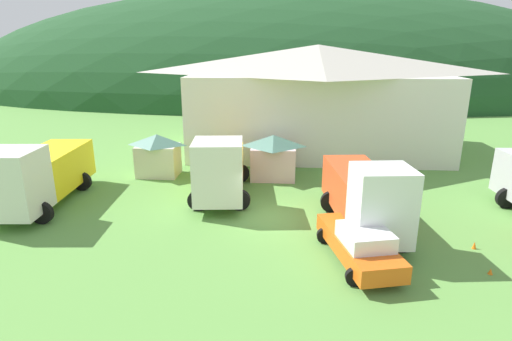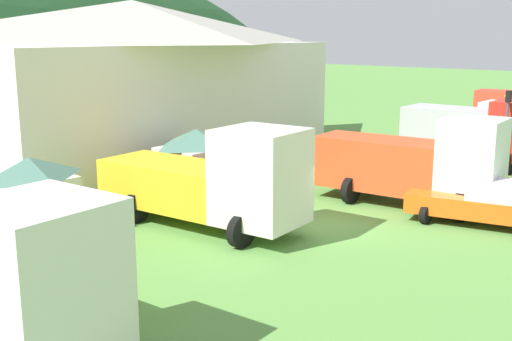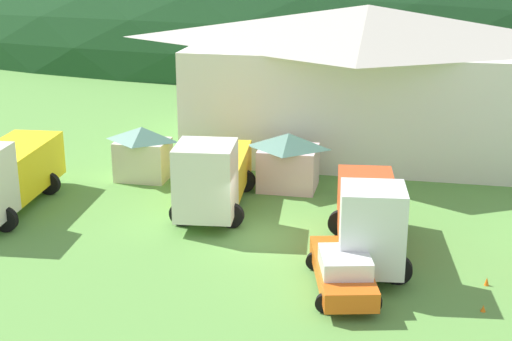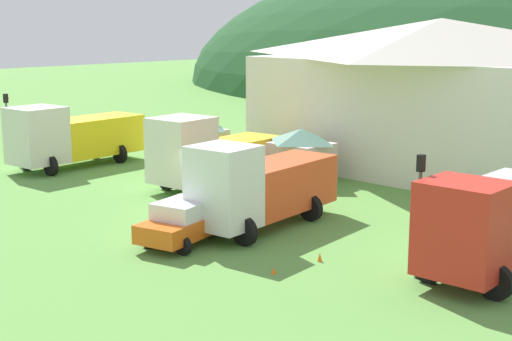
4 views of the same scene
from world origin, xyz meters
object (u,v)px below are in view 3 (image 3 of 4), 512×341
at_px(play_shed_cream, 143,152).
at_px(play_shed_pink, 288,160).
at_px(heavy_rig_striped, 213,175).
at_px(traffic_cone_near_pickup, 483,311).
at_px(flatbed_truck_yellow, 1,174).
at_px(traffic_cone_mid_row, 486,285).
at_px(service_pickup_orange, 343,270).
at_px(depot_building, 366,77).
at_px(heavy_rig_white, 369,216).

relative_size(play_shed_cream, play_shed_pink, 0.93).
xyz_separation_m(play_shed_cream, play_shed_pink, (7.65, 0.04, 0.03)).
distance_m(heavy_rig_striped, traffic_cone_near_pickup, 13.80).
bearing_deg(traffic_cone_near_pickup, play_shed_pink, 127.06).
bearing_deg(flatbed_truck_yellow, play_shed_pink, 111.61).
xyz_separation_m(play_shed_pink, traffic_cone_mid_row, (8.90, -9.34, -1.47)).
distance_m(flatbed_truck_yellow, service_pickup_orange, 16.80).
distance_m(depot_building, flatbed_truck_yellow, 20.97).
xyz_separation_m(flatbed_truck_yellow, traffic_cone_mid_row, (21.20, -3.35, -1.85)).
xyz_separation_m(flatbed_truck_yellow, service_pickup_orange, (16.05, -4.86, -1.02)).
height_order(flatbed_truck_yellow, traffic_cone_near_pickup, flatbed_truck_yellow).
xyz_separation_m(depot_building, play_shed_cream, (-10.83, -7.97, -2.91)).
relative_size(play_shed_cream, traffic_cone_mid_row, 4.44).
xyz_separation_m(heavy_rig_striped, traffic_cone_mid_row, (11.75, -5.39, -1.77)).
bearing_deg(traffic_cone_mid_row, play_shed_pink, 133.61).
relative_size(depot_building, flatbed_truck_yellow, 2.54).
relative_size(heavy_rig_white, service_pickup_orange, 1.42).
relative_size(play_shed_cream, flatbed_truck_yellow, 0.34).
height_order(play_shed_cream, traffic_cone_mid_row, play_shed_cream).
bearing_deg(play_shed_cream, heavy_rig_striped, -39.18).
bearing_deg(traffic_cone_near_pickup, service_pickup_orange, 173.39).
bearing_deg(heavy_rig_white, flatbed_truck_yellow, -102.62).
distance_m(heavy_rig_white, traffic_cone_mid_row, 5.03).
height_order(play_shed_cream, traffic_cone_near_pickup, play_shed_cream).
height_order(play_shed_cream, flatbed_truck_yellow, flatbed_truck_yellow).
bearing_deg(heavy_rig_striped, depot_building, 147.44).
relative_size(service_pickup_orange, traffic_cone_near_pickup, 11.40).
xyz_separation_m(heavy_rig_striped, heavy_rig_white, (7.29, -3.88, 0.02)).
xyz_separation_m(depot_building, heavy_rig_white, (1.26, -15.77, -2.56)).
height_order(heavy_rig_striped, traffic_cone_near_pickup, heavy_rig_striped).
distance_m(play_shed_cream, flatbed_truck_yellow, 7.57).
bearing_deg(heavy_rig_white, play_shed_pink, -156.78).
relative_size(depot_building, traffic_cone_near_pickup, 44.95).
height_order(flatbed_truck_yellow, service_pickup_orange, flatbed_truck_yellow).
distance_m(depot_building, play_shed_cream, 13.76).
bearing_deg(service_pickup_orange, heavy_rig_white, 153.86).
bearing_deg(play_shed_cream, traffic_cone_mid_row, -29.35).
height_order(play_shed_pink, traffic_cone_near_pickup, play_shed_pink).
bearing_deg(heavy_rig_white, play_shed_cream, -129.16).
bearing_deg(service_pickup_orange, play_shed_pink, -174.24).
bearing_deg(heavy_rig_striped, traffic_cone_near_pickup, 51.28).
relative_size(depot_building, play_shed_cream, 7.36).
height_order(depot_building, traffic_cone_near_pickup, depot_building).
xyz_separation_m(depot_building, heavy_rig_striped, (-6.03, -11.88, -2.58)).
distance_m(service_pickup_orange, traffic_cone_mid_row, 5.42).
height_order(service_pickup_orange, traffic_cone_mid_row, service_pickup_orange).
distance_m(depot_building, heavy_rig_striped, 13.57).
distance_m(play_shed_pink, heavy_rig_white, 9.01).
bearing_deg(play_shed_cream, depot_building, 36.33).
bearing_deg(play_shed_pink, heavy_rig_striped, -125.79).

